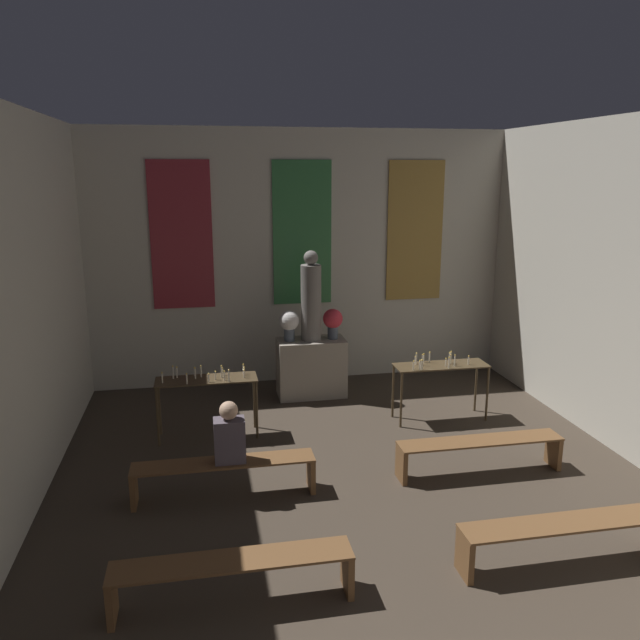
# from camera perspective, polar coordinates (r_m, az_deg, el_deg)

# --- Properties ---
(wall_back) EXTENTS (7.71, 0.16, 4.51)m
(wall_back) POSITION_cam_1_polar(r_m,az_deg,el_deg) (11.25, -1.69, 5.81)
(wall_back) COLOR beige
(wall_back) RESTS_ON ground_plane
(altar) EXTENTS (1.15, 0.61, 0.99)m
(altar) POSITION_cam_1_polar(r_m,az_deg,el_deg) (10.72, -0.80, -4.36)
(altar) COLOR gray
(altar) RESTS_ON ground_plane
(statue) EXTENTS (0.34, 0.34, 1.52)m
(statue) POSITION_cam_1_polar(r_m,az_deg,el_deg) (10.42, -0.82, 1.93)
(statue) COLOR slate
(statue) RESTS_ON altar
(flower_vase_left) EXTENTS (0.33, 0.33, 0.52)m
(flower_vase_left) POSITION_cam_1_polar(r_m,az_deg,el_deg) (10.45, -2.84, -0.25)
(flower_vase_left) COLOR #4C5666
(flower_vase_left) RESTS_ON altar
(flower_vase_right) EXTENTS (0.33, 0.33, 0.52)m
(flower_vase_right) POSITION_cam_1_polar(r_m,az_deg,el_deg) (10.57, 1.18, -0.07)
(flower_vase_right) COLOR #4C5666
(flower_vase_right) RESTS_ON altar
(candle_rack_left) EXTENTS (1.44, 0.47, 1.08)m
(candle_rack_left) POSITION_cam_1_polar(r_m,az_deg,el_deg) (9.14, -10.31, -5.96)
(candle_rack_left) COLOR #473823
(candle_rack_left) RESTS_ON ground_plane
(candle_rack_right) EXTENTS (1.44, 0.47, 1.08)m
(candle_rack_right) POSITION_cam_1_polar(r_m,az_deg,el_deg) (9.80, 10.95, -4.64)
(candle_rack_right) COLOR #473823
(candle_rack_right) RESTS_ON ground_plane
(pew_second_left) EXTENTS (2.14, 0.36, 0.46)m
(pew_second_left) POSITION_cam_1_polar(r_m,az_deg,el_deg) (5.99, -7.95, -21.80)
(pew_second_left) COLOR brown
(pew_second_left) RESTS_ON ground_plane
(pew_second_right) EXTENTS (2.14, 0.36, 0.46)m
(pew_second_right) POSITION_cam_1_polar(r_m,az_deg,el_deg) (6.87, 21.51, -17.64)
(pew_second_right) COLOR brown
(pew_second_right) RESTS_ON ground_plane
(pew_back_left) EXTENTS (2.14, 0.36, 0.46)m
(pew_back_left) POSITION_cam_1_polar(r_m,az_deg,el_deg) (7.65, -8.75, -13.46)
(pew_back_left) COLOR brown
(pew_back_left) RESTS_ON ground_plane
(pew_back_right) EXTENTS (2.14, 0.36, 0.46)m
(pew_back_right) POSITION_cam_1_polar(r_m,az_deg,el_deg) (8.36, 14.41, -11.31)
(pew_back_right) COLOR brown
(pew_back_right) RESTS_ON ground_plane
(person_seated) EXTENTS (0.36, 0.24, 0.74)m
(person_seated) POSITION_cam_1_polar(r_m,az_deg,el_deg) (7.46, -8.28, -10.35)
(person_seated) COLOR #564C56
(person_seated) RESTS_ON pew_back_left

